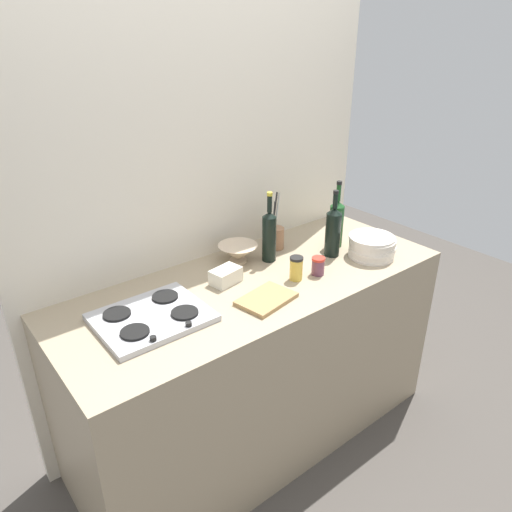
{
  "coord_description": "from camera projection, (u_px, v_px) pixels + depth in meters",
  "views": [
    {
      "loc": [
        -1.17,
        -1.47,
        1.93
      ],
      "look_at": [
        0.0,
        0.0,
        1.02
      ],
      "focal_mm": 33.85,
      "sensor_mm": 36.0,
      "label": 1
    }
  ],
  "objects": [
    {
      "name": "wine_bottle_leftmost",
      "position": [
        269.0,
        235.0,
        2.27
      ],
      "size": [
        0.07,
        0.07,
        0.34
      ],
      "color": "black",
      "rests_on": "counter_block"
    },
    {
      "name": "mixing_bowl",
      "position": [
        238.0,
        253.0,
        2.29
      ],
      "size": [
        0.19,
        0.19,
        0.09
      ],
      "color": "beige",
      "rests_on": "counter_block"
    },
    {
      "name": "counter_block",
      "position": [
        256.0,
        362.0,
        2.34
      ],
      "size": [
        1.8,
        0.7,
        0.9
      ],
      "primitive_type": "cube",
      "color": "tan",
      "rests_on": "ground"
    },
    {
      "name": "utensil_crock",
      "position": [
        276.0,
        237.0,
        2.42
      ],
      "size": [
        0.08,
        0.08,
        0.29
      ],
      "color": "#996B4C",
      "rests_on": "counter_block"
    },
    {
      "name": "plate_stack",
      "position": [
        372.0,
        246.0,
        2.34
      ],
      "size": [
        0.23,
        0.23,
        0.1
      ],
      "color": "silver",
      "rests_on": "counter_block"
    },
    {
      "name": "stovetop_hob",
      "position": [
        151.0,
        317.0,
        1.85
      ],
      "size": [
        0.41,
        0.34,
        0.04
      ],
      "color": "#B2B2B7",
      "rests_on": "counter_block"
    },
    {
      "name": "backsplash_panel",
      "position": [
        206.0,
        203.0,
        2.3
      ],
      "size": [
        1.9,
        0.06,
        2.31
      ],
      "primitive_type": "cube",
      "color": "beige",
      "rests_on": "ground"
    },
    {
      "name": "ground_plane",
      "position": [
        256.0,
        430.0,
        2.53
      ],
      "size": [
        6.0,
        6.0,
        0.0
      ],
      "primitive_type": "plane",
      "color": "#47423D",
      "rests_on": "ground"
    },
    {
      "name": "wine_bottle_mid_right",
      "position": [
        336.0,
        222.0,
        2.42
      ],
      "size": [
        0.07,
        0.07,
        0.34
      ],
      "color": "#19471E",
      "rests_on": "counter_block"
    },
    {
      "name": "condiment_jar_front",
      "position": [
        318.0,
        266.0,
        2.18
      ],
      "size": [
        0.06,
        0.06,
        0.08
      ],
      "color": "#66384C",
      "rests_on": "counter_block"
    },
    {
      "name": "condiment_jar_rear",
      "position": [
        296.0,
        268.0,
        2.13
      ],
      "size": [
        0.06,
        0.06,
        0.11
      ],
      "color": "gold",
      "rests_on": "counter_block"
    },
    {
      "name": "butter_dish",
      "position": [
        226.0,
        276.0,
        2.11
      ],
      "size": [
        0.15,
        0.11,
        0.07
      ],
      "primitive_type": "cube",
      "rotation": [
        0.0,
        0.0,
        0.18
      ],
      "color": "silver",
      "rests_on": "counter_block"
    },
    {
      "name": "cutting_board",
      "position": [
        266.0,
        299.0,
        1.98
      ],
      "size": [
        0.26,
        0.2,
        0.02
      ],
      "primitive_type": "cube",
      "rotation": [
        0.0,
        0.0,
        0.18
      ],
      "color": "#9E7A4C",
      "rests_on": "counter_block"
    },
    {
      "name": "wine_bottle_mid_left",
      "position": [
        333.0,
        231.0,
        2.32
      ],
      "size": [
        0.07,
        0.07,
        0.33
      ],
      "color": "black",
      "rests_on": "counter_block"
    }
  ]
}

